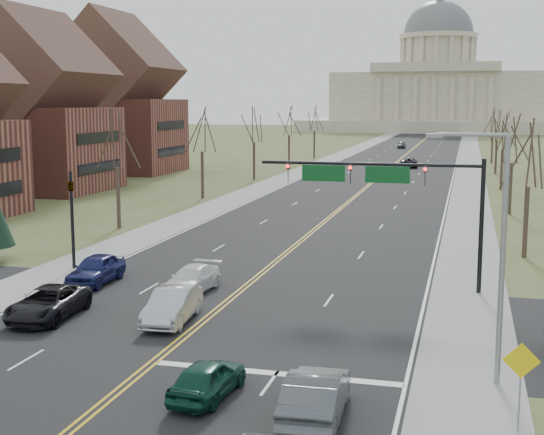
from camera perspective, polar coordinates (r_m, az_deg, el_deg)
The scene contains 34 objects.
ground at distance 31.50m, azimuth -8.19°, elevation -10.16°, with size 600.00×600.00×0.00m, color #4F5229.
road at distance 138.31m, azimuth 9.68°, elevation 4.38°, with size 20.00×380.00×0.01m, color black.
cross_road at distance 36.84m, azimuth -4.57°, elevation -7.29°, with size 120.00×14.00×0.01m, color black.
sidewalk_left at distance 139.83m, azimuth 4.76°, elevation 4.53°, with size 4.00×380.00×0.03m, color gray.
sidewalk_right at distance 137.81m, azimuth 14.67°, elevation 4.21°, with size 4.00×380.00×0.03m, color gray.
center_line at distance 138.31m, azimuth 9.68°, elevation 4.39°, with size 0.42×380.00×0.01m, color gold.
edge_line_left at distance 139.48m, azimuth 5.65°, elevation 4.50°, with size 0.15×380.00×0.01m, color silver.
edge_line_right at distance 137.83m, azimuth 13.75°, elevation 4.25°, with size 0.15×380.00×0.01m, color silver.
stop_bar at distance 29.09m, azimuth 0.34°, elevation -11.66°, with size 9.50×0.50×0.01m, color silver.
capitol at distance 277.63m, azimuth 12.29°, elevation 9.35°, with size 90.00×60.00×50.00m.
signal_mast at distance 41.39m, azimuth 8.59°, elevation 2.54°, with size 12.12×0.44×7.20m.
signal_left at distance 47.48m, azimuth -14.84°, elevation 0.64°, with size 0.32×0.36×6.00m.
street_light at distance 27.90m, azimuth 16.48°, elevation -1.80°, with size 2.90×0.25×9.07m.
warn_sign at distance 24.86m, azimuth 18.24°, elevation -10.82°, with size 1.13×0.07×2.87m.
tree_r_0 at distance 51.71m, azimuth 18.79°, elevation 4.27°, with size 3.74×3.74×8.50m.
tree_l_0 at distance 61.83m, azimuth -11.62°, elevation 5.56°, with size 3.96×3.96×9.00m.
tree_r_1 at distance 71.63m, azimuth 17.66°, elevation 5.43°, with size 3.74×3.74×8.50m.
tree_l_1 at distance 80.25m, azimuth -5.31°, elevation 6.39°, with size 3.96×3.96×9.00m.
tree_r_2 at distance 91.59m, azimuth 17.01°, elevation 6.08°, with size 3.74×3.74×8.50m.
tree_l_2 at distance 99.29m, azimuth -1.37°, elevation 6.86°, with size 3.96×3.96×9.00m.
tree_r_3 at distance 111.56m, azimuth 16.60°, elevation 6.51°, with size 3.74×3.74×8.50m.
tree_l_3 at distance 118.64m, azimuth 1.30°, elevation 7.16°, with size 3.96×3.96×9.00m.
tree_r_4 at distance 131.54m, azimuth 16.31°, elevation 6.80°, with size 3.74×3.74×8.50m.
tree_l_4 at distance 138.18m, azimuth 3.21°, elevation 7.37°, with size 3.96×3.96×9.00m.
bldg_left_mid at distance 90.95m, azimuth -17.22°, elevation 7.31°, with size 15.10×14.28×20.75m.
bldg_left_far at distance 112.95m, azimuth -11.68°, elevation 8.23°, with size 17.10×14.28×23.25m.
car_nb_inner_lead at distance 26.79m, azimuth -4.88°, elevation -11.99°, with size 1.59×3.96×1.35m, color #0D3C2D.
car_nb_outer_lead at distance 24.92m, azimuth 3.30°, elevation -13.24°, with size 1.73×4.97×1.64m, color #4B4E52.
car_sb_inner_lead at distance 35.59m, azimuth -7.52°, elevation -6.58°, with size 1.67×4.80×1.58m, color #B1B2B9.
car_sb_outer_lead at distance 37.44m, azimuth -16.51°, elevation -6.19°, with size 2.44×5.29×1.47m, color black.
car_sb_inner_second at distance 40.98m, azimuth -6.08°, elevation -4.67°, with size 1.92×4.72×1.37m, color silver.
car_sb_outer_second at distance 43.79m, azimuth -13.12°, elevation -3.81°, with size 1.92×4.76×1.62m, color navy.
car_far_nb at distance 120.48m, azimuth 10.26°, elevation 4.13°, with size 2.64×5.73×1.59m, color black.
car_far_sb at distance 169.62m, azimuth 9.72°, elevation 5.42°, with size 1.81×4.49×1.53m, color #4B4E53.
Camera 1 is at (11.68, -27.44, 10.14)m, focal length 50.00 mm.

